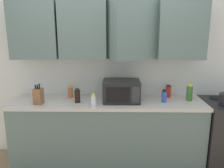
# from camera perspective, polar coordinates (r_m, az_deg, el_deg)

# --- Properties ---
(wall_back_with_cabinets) EXTENTS (3.44, 0.57, 2.60)m
(wall_back_with_cabinets) POSITION_cam_1_polar(r_m,az_deg,el_deg) (3.17, -1.01, 8.83)
(wall_back_with_cabinets) COLOR silver
(wall_back_with_cabinets) RESTS_ON ground_plane
(counter_run) EXTENTS (2.57, 0.63, 0.90)m
(counter_run) POSITION_cam_1_polar(r_m,az_deg,el_deg) (3.25, -1.06, -11.75)
(counter_run) COLOR slate
(counter_run) RESTS_ON ground_plane
(microwave) EXTENTS (0.48, 0.37, 0.28)m
(microwave) POSITION_cam_1_polar(r_m,az_deg,el_deg) (3.04, 2.32, -1.72)
(microwave) COLOR black
(microwave) RESTS_ON counter_run
(knife_block) EXTENTS (0.11, 0.13, 0.27)m
(knife_block) POSITION_cam_1_polar(r_m,az_deg,el_deg) (3.08, -17.74, -2.86)
(knife_block) COLOR brown
(knife_block) RESTS_ON counter_run
(bottle_clear_tall) EXTENTS (0.06, 0.06, 0.16)m
(bottle_clear_tall) POSITION_cam_1_polar(r_m,az_deg,el_deg) (2.86, -4.61, -4.15)
(bottle_clear_tall) COLOR silver
(bottle_clear_tall) RESTS_ON counter_run
(bottle_spice_jar) EXTENTS (0.07, 0.07, 0.18)m
(bottle_spice_jar) POSITION_cam_1_polar(r_m,az_deg,el_deg) (3.25, -10.23, -1.92)
(bottle_spice_jar) COLOR #BC6638
(bottle_spice_jar) RESTS_ON counter_run
(bottle_soy_dark) EXTENTS (0.07, 0.07, 0.19)m
(bottle_soy_dark) POSITION_cam_1_polar(r_m,az_deg,el_deg) (3.02, -8.57, -2.95)
(bottle_soy_dark) COLOR black
(bottle_soy_dark) RESTS_ON counter_run
(bottle_blue_cleaner) EXTENTS (0.07, 0.07, 0.17)m
(bottle_blue_cleaner) POSITION_cam_1_polar(r_m,az_deg,el_deg) (3.09, 12.80, -2.99)
(bottle_blue_cleaner) COLOR #2D56B7
(bottle_blue_cleaner) RESTS_ON counter_run
(bottle_green_oil) EXTENTS (0.08, 0.08, 0.23)m
(bottle_green_oil) POSITION_cam_1_polar(r_m,az_deg,el_deg) (3.24, 18.63, -2.05)
(bottle_green_oil) COLOR #386B2D
(bottle_green_oil) RESTS_ON counter_run
(bottle_red_sauce) EXTENTS (0.07, 0.07, 0.17)m
(bottle_red_sauce) POSITION_cam_1_polar(r_m,az_deg,el_deg) (3.33, 13.77, -1.75)
(bottle_red_sauce) COLOR red
(bottle_red_sauce) RESTS_ON counter_run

